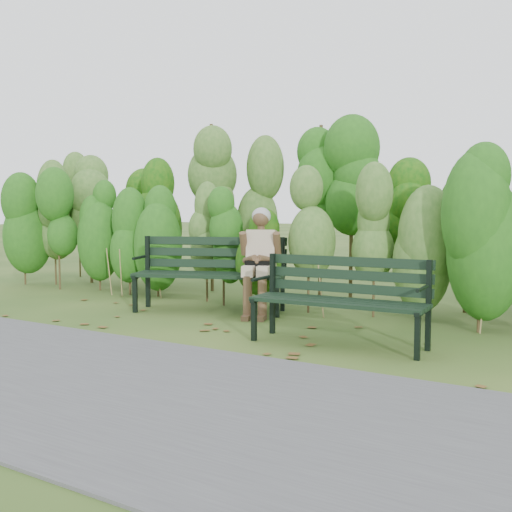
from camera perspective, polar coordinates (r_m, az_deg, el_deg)
The scene contains 7 objects.
ground at distance 6.38m, azimuth -1.65°, elevation -6.95°, with size 80.00×80.00×0.00m, color #274717.
footpath at distance 4.74m, azimuth -16.56°, elevation -11.14°, with size 60.00×2.50×0.01m, color #474749.
hedge_band at distance 7.88m, azimuth 5.74°, elevation 4.43°, with size 11.04×1.67×2.42m.
leaf_litter at distance 5.86m, azimuth 0.23°, elevation -7.94°, with size 5.75×2.22×0.01m.
bench_left at distance 7.45m, azimuth -4.29°, elevation -1.08°, with size 1.93×1.21×0.92m.
bench_right at distance 5.66m, azimuth 8.14°, elevation -3.51°, with size 1.66×0.61×0.82m.
seated_woman at distance 7.11m, azimuth 0.33°, elevation 0.20°, with size 0.57×0.78×1.28m.
Camera 1 is at (3.40, -5.24, 1.27)m, focal length 42.00 mm.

